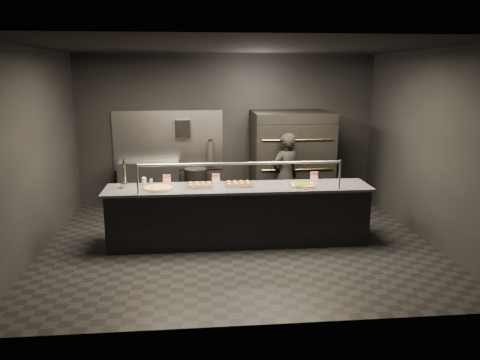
{
  "coord_description": "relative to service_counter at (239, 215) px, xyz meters",
  "views": [
    {
      "loc": [
        -0.65,
        -6.99,
        2.64
      ],
      "look_at": [
        0.04,
        0.2,
        0.98
      ],
      "focal_mm": 35.0,
      "sensor_mm": 36.0,
      "label": 1
    }
  ],
  "objects": [
    {
      "name": "trash_bin",
      "position": [
        -0.66,
        2.22,
        -0.08
      ],
      "size": [
        0.46,
        0.46,
        0.76
      ],
      "primitive_type": "cylinder",
      "color": "black",
      "rests_on": "ground"
    },
    {
      "name": "pizza_oven",
      "position": [
        1.2,
        1.9,
        0.5
      ],
      "size": [
        1.5,
        1.23,
        1.91
      ],
      "color": "black",
      "rests_on": "ground"
    },
    {
      "name": "tent_cards",
      "position": [
        -0.07,
        0.28,
        0.53
      ],
      "size": [
        2.49,
        0.04,
        0.15
      ],
      "color": "white",
      "rests_on": "service_counter"
    },
    {
      "name": "round_pizza",
      "position": [
        -1.23,
        -0.04,
        0.47
      ],
      "size": [
        0.48,
        0.48,
        0.03
      ],
      "color": "silver",
      "rests_on": "service_counter"
    },
    {
      "name": "fire_extinguisher",
      "position": [
        -0.35,
        2.4,
        0.6
      ],
      "size": [
        0.14,
        0.14,
        0.51
      ],
      "color": "#B2B2B7",
      "rests_on": "room"
    },
    {
      "name": "condiment_jar",
      "position": [
        -1.44,
        0.28,
        0.51
      ],
      "size": [
        0.17,
        0.07,
        0.11
      ],
      "color": "silver",
      "rests_on": "service_counter"
    },
    {
      "name": "square_pizza",
      "position": [
        0.99,
        -0.08,
        0.47
      ],
      "size": [
        0.43,
        0.43,
        0.05
      ],
      "color": "silver",
      "rests_on": "service_counter"
    },
    {
      "name": "slider_tray_b",
      "position": [
        -0.0,
        0.05,
        0.48
      ],
      "size": [
        0.45,
        0.34,
        0.07
      ],
      "color": "silver",
      "rests_on": "service_counter"
    },
    {
      "name": "worker",
      "position": [
        0.96,
        1.15,
        0.34
      ],
      "size": [
        0.69,
        0.6,
        1.6
      ],
      "primitive_type": "imported",
      "rotation": [
        0.0,
        0.0,
        3.6
      ],
      "color": "black",
      "rests_on": "ground"
    },
    {
      "name": "slider_tray_a",
      "position": [
        -0.6,
        0.05,
        0.48
      ],
      "size": [
        0.46,
        0.37,
        0.07
      ],
      "color": "silver",
      "rests_on": "service_counter"
    },
    {
      "name": "beer_tap",
      "position": [
        -1.74,
        0.08,
        0.6
      ],
      "size": [
        0.13,
        0.18,
        0.5
      ],
      "color": "silver",
      "rests_on": "service_counter"
    },
    {
      "name": "prep_shelf",
      "position": [
        -1.6,
        2.32,
        -0.01
      ],
      "size": [
        1.2,
        0.35,
        0.9
      ],
      "primitive_type": "cube",
      "color": "#99999E",
      "rests_on": "ground"
    },
    {
      "name": "towel_dispenser",
      "position": [
        -0.9,
        2.39,
        1.09
      ],
      "size": [
        0.3,
        0.2,
        0.35
      ],
      "primitive_type": "cube",
      "color": "black",
      "rests_on": "room"
    },
    {
      "name": "service_counter",
      "position": [
        0.0,
        0.0,
        0.0
      ],
      "size": [
        4.1,
        0.78,
        1.37
      ],
      "color": "black",
      "rests_on": "ground"
    },
    {
      "name": "room",
      "position": [
        -0.02,
        0.05,
        1.03
      ],
      "size": [
        6.04,
        6.0,
        3.0
      ],
      "color": "black",
      "rests_on": "ground"
    }
  ]
}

